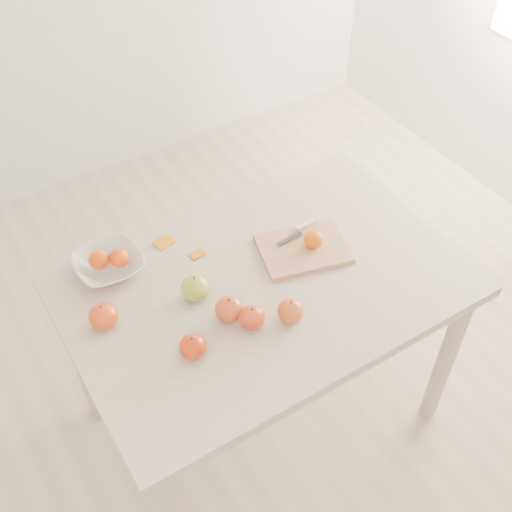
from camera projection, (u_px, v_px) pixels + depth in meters
ground at (263, 411)px, 2.49m from camera, size 3.50×3.50×0.00m
table at (264, 303)px, 2.02m from camera, size 1.20×0.80×0.75m
cutting_board at (303, 249)px, 2.04m from camera, size 0.32×0.26×0.02m
board_tangerine at (313, 239)px, 2.02m from camera, size 0.06×0.06×0.05m
fruit_bowl at (109, 264)px, 1.97m from camera, size 0.21×0.21×0.05m
bowl_tangerine_near at (99, 259)px, 1.95m from camera, size 0.06×0.06×0.06m
bowl_tangerine_far at (119, 258)px, 1.96m from camera, size 0.06×0.06×0.05m
orange_peel_a at (164, 243)px, 2.07m from camera, size 0.07×0.05×0.01m
orange_peel_b at (197, 255)px, 2.03m from camera, size 0.05×0.04×0.01m
paring_knife at (303, 227)px, 2.09m from camera, size 0.17×0.05×0.01m
apple_green at (195, 288)px, 1.89m from camera, size 0.09×0.09×0.08m
apple_red_a at (103, 316)px, 1.81m from camera, size 0.09×0.09×0.08m
apple_red_e at (252, 317)px, 1.81m from camera, size 0.08×0.08×0.07m
apple_red_b at (229, 309)px, 1.83m from camera, size 0.08×0.08×0.08m
apple_red_c at (291, 311)px, 1.83m from camera, size 0.08×0.08×0.07m
apple_red_d at (193, 346)px, 1.74m from camera, size 0.08×0.08×0.07m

